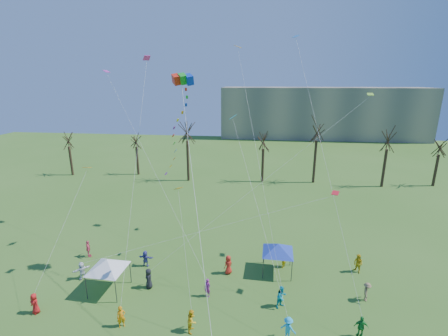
# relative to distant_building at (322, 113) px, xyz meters

# --- Properties ---
(distant_building) EXTENTS (60.00, 14.00, 15.00)m
(distant_building) POSITION_rel_distant_building_xyz_m (0.00, 0.00, 0.00)
(distant_building) COLOR gray
(distant_building) RESTS_ON ground
(bare_tree_row) EXTENTS (68.53, 7.94, 11.48)m
(bare_tree_row) POSITION_rel_distant_building_xyz_m (-18.13, -46.19, -0.31)
(bare_tree_row) COLOR black
(bare_tree_row) RESTS_ON ground
(big_box_kite) EXTENTS (3.21, 7.19, 19.62)m
(big_box_kite) POSITION_rel_distant_building_xyz_m (-24.76, -74.37, 5.47)
(big_box_kite) COLOR red
(big_box_kite) RESTS_ON ground
(canopy_tent_white) EXTENTS (3.95, 3.95, 2.97)m
(canopy_tent_white) POSITION_rel_distant_building_xyz_m (-30.54, -77.36, -4.99)
(canopy_tent_white) COLOR #3F3F44
(canopy_tent_white) RESTS_ON ground
(canopy_tent_blue) EXTENTS (3.84, 3.84, 2.88)m
(canopy_tent_blue) POSITION_rel_distant_building_xyz_m (-16.42, -72.97, -5.06)
(canopy_tent_blue) COLOR #3F3F44
(canopy_tent_blue) RESTS_ON ground
(festival_crowd) EXTENTS (27.07, 9.74, 1.81)m
(festival_crowd) POSITION_rel_distant_building_xyz_m (-21.94, -76.63, -6.65)
(festival_crowd) COLOR red
(festival_crowd) RESTS_ON ground
(small_kites_aloft) EXTENTS (27.53, 16.17, 30.51)m
(small_kites_aloft) POSITION_rel_distant_building_xyz_m (-22.34, -70.37, 6.46)
(small_kites_aloft) COLOR orange
(small_kites_aloft) RESTS_ON ground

